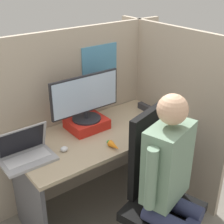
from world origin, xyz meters
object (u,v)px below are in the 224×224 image
Objects in this scene: laptop at (26,154)px; office_chair at (156,188)px; carrot_toy at (114,146)px; paper_box at (87,123)px; stapler at (145,108)px; person at (171,178)px; monitor at (86,97)px.

laptop is 0.93m from office_chair.
laptop is at bearing 155.70° from carrot_toy.
office_chair is (0.12, -0.33, -0.23)m from carrot_toy.
paper_box is 0.39m from carrot_toy.
person reaches higher than stapler.
laptop is 0.98m from person.
laptop is 0.33× the size of office_chair.
person is (-0.56, -0.84, -0.02)m from stapler.
carrot_toy is at bearing -92.24° from paper_box.
office_chair is at bearing -40.94° from laptop.
monitor is 0.66m from stapler.
office_chair is (0.10, -0.72, -0.48)m from monitor.
monitor is at bearing 175.64° from stapler.
monitor is 3.67× the size of stapler.
monitor is 4.66× the size of carrot_toy.
stapler is 1.27× the size of carrot_toy.
laptop is (-0.58, -0.13, -0.23)m from monitor.
office_chair is 0.84× the size of person.
carrot_toy is at bearing 109.14° from office_chair.
person is at bearing -86.42° from paper_box.
stapler is at bearing 28.63° from carrot_toy.
carrot_toy is 0.50m from person.
laptop is 0.27× the size of person.
office_chair is at bearing 74.00° from person.
person is at bearing -49.80° from laptop.
paper_box is 0.77m from office_chair.
carrot_toy is (-0.63, -0.34, -0.00)m from stapler.
laptop is at bearing 139.06° from office_chair.
paper_box reaches higher than carrot_toy.
person reaches higher than monitor.
paper_box is at bearing 97.99° from office_chair.
laptop is 2.17× the size of stapler.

